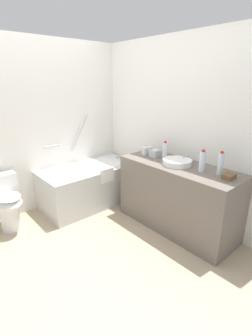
{
  "coord_description": "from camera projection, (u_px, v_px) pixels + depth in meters",
  "views": [
    {
      "loc": [
        -1.2,
        -2.06,
        1.79
      ],
      "look_at": [
        0.67,
        0.1,
        0.78
      ],
      "focal_mm": 26.53,
      "sensor_mm": 36.0,
      "label": 1
    }
  ],
  "objects": [
    {
      "name": "wall_right_mirror",
      "position": [
        175.0,
        130.0,
        3.32
      ],
      "size": [
        0.1,
        2.97,
        2.34
      ],
      "primitive_type": "cube",
      "color": "white",
      "rests_on": "ground_plane"
    },
    {
      "name": "wall_back_tiled",
      "position": [
        29.0,
        129.0,
        3.36
      ],
      "size": [
        3.22,
        0.1,
        2.34
      ],
      "primitive_type": "cube",
      "color": "white",
      "rests_on": "ground_plane"
    },
    {
      "name": "sink_basin",
      "position": [
        177.0,
        162.0,
        2.95
      ],
      "size": [
        0.34,
        0.34,
        0.07
      ],
      "primitive_type": "cylinder",
      "color": "white",
      "rests_on": "vanity_counter"
    },
    {
      "name": "bathtub",
      "position": [
        90.0,
        184.0,
        3.77
      ],
      "size": [
        1.45,
        0.72,
        1.3
      ],
      "color": "silver",
      "rests_on": "ground_plane"
    },
    {
      "name": "water_bottle_1",
      "position": [
        165.0,
        151.0,
        3.15
      ],
      "size": [
        0.07,
        0.07,
        0.23
      ],
      "color": "silver",
      "rests_on": "vanity_counter"
    },
    {
      "name": "drinking_glass_1",
      "position": [
        145.0,
        151.0,
        3.33
      ],
      "size": [
        0.06,
        0.06,
        0.1
      ],
      "primitive_type": "cylinder",
      "color": "white",
      "rests_on": "vanity_counter"
    },
    {
      "name": "amenity_basket",
      "position": [
        229.0,
        176.0,
        2.54
      ],
      "size": [
        0.14,
        0.1,
        0.05
      ],
      "primitive_type": "cube",
      "color": "brown",
      "rests_on": "vanity_counter"
    },
    {
      "name": "sink_faucet",
      "position": [
        187.0,
        159.0,
        3.07
      ],
      "size": [
        0.13,
        0.15,
        0.08
      ],
      "color": "#BBBBC0",
      "rests_on": "vanity_counter"
    },
    {
      "name": "tissue_box",
      "position": [
        155.0,
        153.0,
        3.27
      ],
      "size": [
        0.12,
        0.12,
        0.09
      ],
      "primitive_type": "cube",
      "color": "#BAB8C1",
      "rests_on": "vanity_counter"
    },
    {
      "name": "drinking_glass_0",
      "position": [
        149.0,
        150.0,
        3.38
      ],
      "size": [
        0.06,
        0.06,
        0.1
      ],
      "primitive_type": "cylinder",
      "color": "white",
      "rests_on": "vanity_counter"
    },
    {
      "name": "ground_plane",
      "position": [
        87.0,
        248.0,
        2.81
      ],
      "size": [
        3.82,
        3.82,
        0.0
      ],
      "primitive_type": "plane",
      "color": "tan"
    },
    {
      "name": "water_bottle_2",
      "position": [
        202.0,
        161.0,
        2.7
      ],
      "size": [
        0.07,
        0.07,
        0.25
      ],
      "color": "silver",
      "rests_on": "vanity_counter"
    },
    {
      "name": "vanity_counter",
      "position": [
        177.0,
        197.0,
        3.1
      ],
      "size": [
        0.59,
        1.51,
        0.84
      ],
      "primitive_type": "cube",
      "color": "#6B6056",
      "rests_on": "ground_plane"
    },
    {
      "name": "drinking_glass_2",
      "position": [
        144.0,
        150.0,
        3.42
      ],
      "size": [
        0.06,
        0.06,
        0.08
      ],
      "primitive_type": "cylinder",
      "color": "white",
      "rests_on": "vanity_counter"
    },
    {
      "name": "toilet",
      "position": [
        7.0,
        202.0,
        3.07
      ],
      "size": [
        0.39,
        0.51,
        0.7
      ],
      "rotation": [
        0.0,
        0.0,
        -1.53
      ],
      "color": "white",
      "rests_on": "ground_plane"
    },
    {
      "name": "water_bottle_0",
      "position": [
        221.0,
        164.0,
        2.62
      ],
      "size": [
        0.06,
        0.06,
        0.26
      ],
      "color": "silver",
      "rests_on": "vanity_counter"
    }
  ]
}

